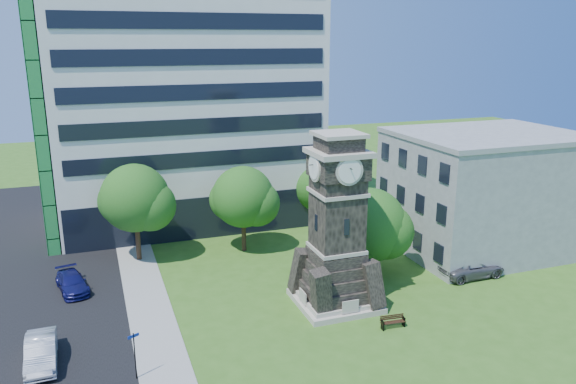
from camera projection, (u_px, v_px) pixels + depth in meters
name	position (u px, v px, depth m)	size (l,w,h in m)	color
ground	(306.00, 323.00, 36.96)	(160.00, 160.00, 0.00)	#345F1B
sidewalk	(150.00, 312.00, 38.41)	(3.00, 70.00, 0.06)	gray
street	(14.00, 334.00, 35.66)	(14.00, 80.00, 0.02)	black
clock_tower	(337.00, 233.00, 38.36)	(5.40, 5.40, 12.22)	#B4AD9D
office_tall	(182.00, 80.00, 55.66)	(26.20, 15.11, 28.60)	white
office_low	(484.00, 191.00, 49.34)	(15.20, 12.20, 10.40)	#9C9FA1
car_street_mid	(41.00, 352.00, 32.13)	(1.65, 4.74, 1.56)	#AAADB2
car_street_north	(72.00, 283.00, 41.57)	(1.85, 4.54, 1.32)	#121350
car_east_lot	(472.00, 268.00, 44.12)	(2.42, 5.26, 1.46)	#535258
park_bench	(393.00, 321.00, 36.33)	(1.65, 0.44, 0.85)	black
street_sign	(135.00, 351.00, 30.47)	(0.67, 0.07, 2.79)	black
tree_nw	(136.00, 200.00, 46.31)	(6.24, 5.68, 8.29)	#332114
tree_nc	(244.00, 199.00, 48.55)	(5.90, 5.37, 7.62)	#332114
tree_ne	(317.00, 188.00, 56.02)	(5.24, 4.77, 6.27)	#332114
tree_east	(370.00, 227.00, 43.81)	(6.46, 5.87, 7.02)	#332114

